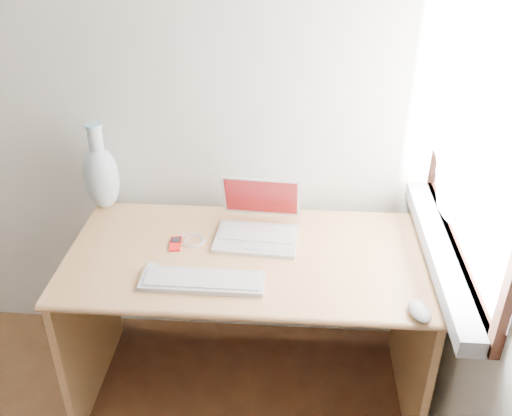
# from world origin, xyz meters

# --- Properties ---
(window) EXTENTS (0.11, 0.99, 1.10)m
(window) POSITION_xyz_m (1.72, 1.30, 1.28)
(window) COLOR white
(window) RESTS_ON right_wall
(desk) EXTENTS (1.33, 0.67, 0.71)m
(desk) POSITION_xyz_m (1.01, 1.43, 0.50)
(desk) COLOR tan
(desk) RESTS_ON floor
(laptop) EXTENTS (0.32, 0.28, 0.21)m
(laptop) POSITION_xyz_m (1.04, 1.49, 0.75)
(laptop) COLOR silver
(laptop) RESTS_ON desk
(external_keyboard) EXTENTS (0.43, 0.13, 0.02)m
(external_keyboard) POSITION_xyz_m (0.87, 1.17, 0.72)
(external_keyboard) COLOR silver
(external_keyboard) RESTS_ON desk
(mouse) EXTENTS (0.09, 0.12, 0.04)m
(mouse) POSITION_xyz_m (1.58, 1.06, 0.72)
(mouse) COLOR silver
(mouse) RESTS_ON desk
(ipod) EXTENTS (0.05, 0.10, 0.01)m
(ipod) POSITION_xyz_m (0.73, 1.39, 0.71)
(ipod) COLOR #B50C0C
(ipod) RESTS_ON desk
(cable_coil) EXTENTS (0.11, 0.11, 0.01)m
(cable_coil) POSITION_xyz_m (0.79, 1.42, 0.71)
(cable_coil) COLOR silver
(cable_coil) RESTS_ON desk
(remote) EXTENTS (0.04, 0.08, 0.01)m
(remote) POSITION_xyz_m (0.68, 1.23, 0.71)
(remote) COLOR silver
(remote) RESTS_ON desk
(vase) EXTENTS (0.15, 0.15, 0.37)m
(vase) POSITION_xyz_m (0.39, 1.65, 0.86)
(vase) COLOR silver
(vase) RESTS_ON desk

